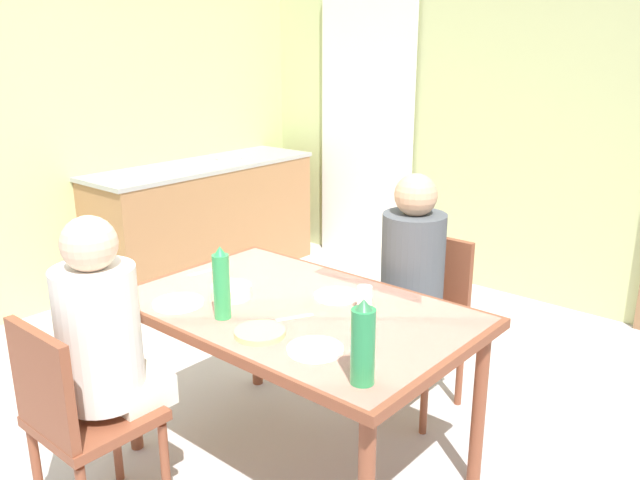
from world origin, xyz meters
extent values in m
plane|color=#BCB5B7|center=(0.00, 0.00, 0.00)|extent=(6.92, 6.92, 0.00)
cube|color=#C4CD8B|center=(0.00, 2.66, 1.31)|extent=(4.64, 0.10, 2.63)
cube|color=#C4CE88|center=(-2.22, 0.67, 1.31)|extent=(0.10, 3.99, 2.63)
cube|color=white|center=(-1.18, 2.56, 1.10)|extent=(0.90, 0.03, 2.21)
cube|color=#9D6C44|center=(-1.89, 1.43, 0.43)|extent=(0.60, 1.82, 0.87)
cube|color=#9E9E99|center=(-1.89, 1.43, 0.89)|extent=(0.61, 1.86, 0.03)
cylinder|color=#B7B7BC|center=(-1.89, 1.70, 0.91)|extent=(0.21, 0.21, 0.01)
cube|color=brown|center=(0.31, 0.09, 0.74)|extent=(1.44, 0.91, 0.04)
cube|color=#EBAC92|center=(0.31, 0.09, 0.76)|extent=(1.38, 0.88, 0.00)
cylinder|color=brown|center=(-0.34, -0.30, 0.36)|extent=(0.06, 0.06, 0.72)
cylinder|color=brown|center=(-0.34, 0.48, 0.36)|extent=(0.06, 0.06, 0.72)
cylinder|color=brown|center=(0.96, 0.48, 0.36)|extent=(0.06, 0.06, 0.72)
cube|color=brown|center=(-0.04, -0.65, 0.45)|extent=(0.40, 0.40, 0.04)
cube|color=brown|center=(-0.04, -0.83, 0.66)|extent=(0.38, 0.04, 0.42)
cylinder|color=brown|center=(-0.21, -0.48, 0.21)|extent=(0.04, 0.04, 0.41)
cylinder|color=brown|center=(0.13, -0.48, 0.21)|extent=(0.04, 0.04, 0.41)
cylinder|color=brown|center=(-0.21, -0.82, 0.21)|extent=(0.04, 0.04, 0.41)
cube|color=brown|center=(0.43, 0.83, 0.45)|extent=(0.40, 0.40, 0.04)
cube|color=brown|center=(0.43, 1.01, 0.66)|extent=(0.38, 0.04, 0.42)
cylinder|color=brown|center=(0.60, 0.66, 0.21)|extent=(0.04, 0.04, 0.41)
cylinder|color=brown|center=(0.26, 0.66, 0.21)|extent=(0.04, 0.04, 0.41)
cylinder|color=brown|center=(0.60, 1.00, 0.21)|extent=(0.04, 0.04, 0.41)
cylinder|color=brown|center=(0.26, 1.00, 0.21)|extent=(0.04, 0.04, 0.41)
cube|color=silver|center=(-0.04, -0.49, 0.51)|extent=(0.30, 0.22, 0.12)
cylinder|color=silver|center=(-0.04, -0.60, 0.77)|extent=(0.30, 0.30, 0.52)
sphere|color=beige|center=(-0.04, -0.60, 1.12)|extent=(0.20, 0.20, 0.20)
cube|color=#454B5C|center=(0.43, 0.67, 0.51)|extent=(0.30, 0.22, 0.12)
cylinder|color=#4C5156|center=(0.43, 0.78, 0.77)|extent=(0.30, 0.30, 0.52)
sphere|color=tan|center=(0.43, 0.78, 1.12)|extent=(0.20, 0.20, 0.20)
cylinder|color=#28854A|center=(0.88, -0.23, 0.88)|extent=(0.08, 0.08, 0.25)
cone|color=#347949|center=(0.88, -0.23, 1.03)|extent=(0.06, 0.06, 0.04)
cylinder|color=green|center=(0.16, -0.18, 0.89)|extent=(0.07, 0.07, 0.26)
cone|color=green|center=(0.16, -0.18, 1.03)|extent=(0.05, 0.05, 0.04)
cylinder|color=beige|center=(0.03, -0.02, 0.78)|extent=(0.17, 0.17, 0.05)
cylinder|color=white|center=(-0.08, -0.21, 0.76)|extent=(0.21, 0.21, 0.01)
cylinder|color=white|center=(0.37, 0.28, 0.76)|extent=(0.19, 0.19, 0.01)
cylinder|color=white|center=(0.62, -0.16, 0.76)|extent=(0.20, 0.20, 0.01)
cylinder|color=silver|center=(0.54, 0.24, 0.81)|extent=(0.06, 0.06, 0.10)
cylinder|color=#DBB77A|center=(0.39, -0.20, 0.77)|extent=(0.19, 0.19, 0.02)
cube|color=silver|center=(-0.30, 0.11, 0.76)|extent=(0.04, 0.15, 0.00)
cube|color=silver|center=(0.38, 0.00, 0.76)|extent=(0.08, 0.14, 0.00)
camera|label=1|loc=(1.97, -1.72, 1.80)|focal=36.39mm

